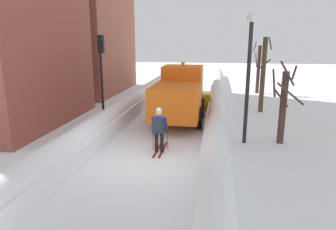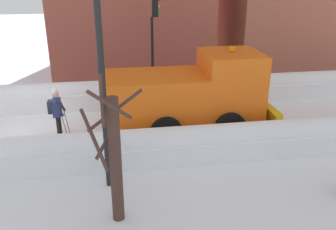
% 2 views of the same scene
% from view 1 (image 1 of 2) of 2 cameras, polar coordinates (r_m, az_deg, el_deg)
% --- Properties ---
extents(ground_plane, '(80.00, 80.00, 0.00)m').
position_cam_1_polar(ground_plane, '(20.49, 2.01, 1.76)').
color(ground_plane, white).
extents(snowbank_left, '(1.10, 36.00, 1.16)m').
position_cam_1_polar(snowbank_left, '(20.85, -5.03, 3.42)').
color(snowbank_left, white).
rests_on(snowbank_left, ground).
extents(snowbank_right, '(1.10, 36.00, 1.08)m').
position_cam_1_polar(snowbank_right, '(20.24, 9.29, 2.82)').
color(snowbank_right, white).
rests_on(snowbank_right, ground).
extents(plow_truck, '(3.20, 5.98, 3.12)m').
position_cam_1_polar(plow_truck, '(16.21, 2.22, 3.83)').
color(plow_truck, orange).
rests_on(plow_truck, ground).
extents(skier, '(0.62, 1.80, 1.81)m').
position_cam_1_polar(skier, '(11.77, -1.71, -2.44)').
color(skier, black).
rests_on(skier, ground).
extents(traffic_light_pole, '(0.28, 0.42, 4.57)m').
position_cam_1_polar(traffic_light_pole, '(16.14, -12.40, 9.63)').
color(traffic_light_pole, black).
rests_on(traffic_light_pole, ground).
extents(street_lamp, '(0.40, 0.40, 5.39)m').
position_cam_1_polar(street_lamp, '(12.90, 15.02, 9.38)').
color(street_lamp, black).
rests_on(street_lamp, ground).
extents(bare_tree_near, '(1.31, 1.42, 3.52)m').
position_cam_1_polar(bare_tree_near, '(13.55, 20.87, 1.80)').
color(bare_tree_near, '#442D26').
rests_on(bare_tree_near, ground).
extents(bare_tree_mid, '(0.89, 1.09, 4.50)m').
position_cam_1_polar(bare_tree_mid, '(19.23, 17.45, 7.31)').
color(bare_tree_mid, '#453722').
rests_on(bare_tree_mid, ground).
extents(bare_tree_far, '(1.18, 1.50, 4.46)m').
position_cam_1_polar(bare_tree_far, '(26.26, 16.69, 8.48)').
color(bare_tree_far, '#442926').
rests_on(bare_tree_far, ground).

